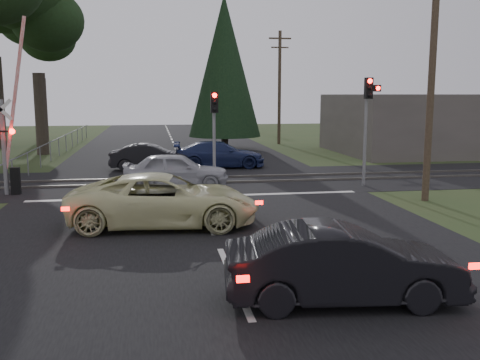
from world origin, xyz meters
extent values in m
plane|color=#2A3D1B|center=(0.00, 0.00, 0.00)|extent=(120.00, 120.00, 0.00)
cube|color=black|center=(0.00, 10.00, 0.01)|extent=(14.00, 100.00, 0.01)
cube|color=black|center=(0.00, 12.00, 0.01)|extent=(120.00, 8.00, 0.01)
cube|color=silver|center=(0.00, 8.20, 0.01)|extent=(13.00, 0.35, 0.00)
cube|color=#59544C|center=(0.00, 11.20, 0.05)|extent=(120.00, 0.12, 0.10)
cube|color=#59544C|center=(0.00, 12.80, 0.05)|extent=(120.00, 0.12, 0.10)
cylinder|color=slate|center=(-7.50, 9.80, 1.90)|extent=(0.18, 0.18, 3.80)
cube|color=white|center=(-7.50, 9.70, 3.40)|extent=(0.88, 0.03, 0.88)
cube|color=white|center=(-7.50, 9.70, 3.40)|extent=(0.88, 0.03, 0.88)
cube|color=black|center=(-7.50, 9.72, 2.55)|extent=(0.90, 0.06, 0.06)
sphere|color=#FF0C07|center=(-7.12, 9.65, 2.55)|extent=(0.22, 0.22, 0.22)
cube|color=black|center=(-7.15, 9.80, 0.55)|extent=(0.35, 0.25, 1.10)
cube|color=red|center=(-6.95, 9.80, 4.00)|extent=(1.16, 0.10, 5.93)
cylinder|color=slate|center=(7.50, 9.60, 1.90)|extent=(0.14, 0.14, 3.80)
cube|color=black|center=(7.50, 9.42, 4.25)|extent=(0.32, 0.24, 0.90)
sphere|color=#FF0C07|center=(7.50, 9.29, 4.55)|extent=(0.20, 0.20, 0.20)
sphere|color=black|center=(7.50, 9.29, 4.25)|extent=(0.18, 0.18, 0.18)
sphere|color=black|center=(7.50, 9.29, 3.95)|extent=(0.18, 0.18, 0.18)
cube|color=black|center=(7.88, 9.42, 4.25)|extent=(0.28, 0.22, 0.28)
sphere|color=#FF0C07|center=(7.88, 9.30, 4.25)|extent=(0.18, 0.18, 0.18)
cylinder|color=slate|center=(1.00, 10.80, 1.60)|extent=(0.14, 0.14, 3.20)
cube|color=black|center=(1.00, 10.62, 3.65)|extent=(0.32, 0.24, 0.90)
sphere|color=#FF0C07|center=(1.00, 10.49, 3.95)|extent=(0.20, 0.20, 0.20)
sphere|color=black|center=(1.00, 10.49, 3.65)|extent=(0.18, 0.18, 0.18)
sphere|color=black|center=(1.00, 10.49, 3.35)|extent=(0.18, 0.18, 0.18)
cylinder|color=#4C3D2D|center=(8.50, 6.00, 4.50)|extent=(0.26, 0.26, 9.00)
cylinder|color=#4C3D2D|center=(8.50, 30.00, 4.50)|extent=(0.26, 0.26, 9.00)
cube|color=#4C3D2D|center=(8.50, 30.00, 8.40)|extent=(1.80, 0.12, 0.12)
cube|color=#4C3D2D|center=(8.50, 30.00, 7.70)|extent=(1.40, 0.10, 0.10)
cylinder|color=#4C3D2D|center=(8.50, 55.00, 4.50)|extent=(0.26, 0.26, 9.00)
cube|color=#4C3D2D|center=(8.50, 55.00, 8.40)|extent=(1.80, 0.12, 0.12)
cube|color=#4C3D2D|center=(8.50, 55.00, 7.70)|extent=(1.40, 0.10, 0.10)
cylinder|color=#473D33|center=(-9.00, 25.00, 2.70)|extent=(0.80, 0.80, 5.40)
ellipsoid|color=black|center=(-9.00, 25.00, 9.60)|extent=(6.00, 6.00, 7.20)
cylinder|color=#473D33|center=(-11.00, 36.00, 2.70)|extent=(0.80, 0.80, 5.40)
ellipsoid|color=black|center=(-11.00, 36.00, 9.60)|extent=(6.00, 6.00, 7.20)
cylinder|color=#473D33|center=(3.50, 26.00, 1.00)|extent=(0.50, 0.50, 2.00)
cone|color=black|center=(3.50, 26.00, 6.00)|extent=(5.20, 5.20, 10.00)
cube|color=#59514C|center=(18.00, 22.00, 2.00)|extent=(14.00, 10.00, 4.00)
imported|color=beige|center=(-1.36, 3.58, 0.80)|extent=(5.96, 3.15, 1.60)
imported|color=black|center=(1.89, -3.13, 0.75)|extent=(4.67, 2.04, 1.49)
imported|color=#A5A6AD|center=(-0.72, 10.27, 0.77)|extent=(4.61, 2.12, 1.53)
imported|color=navy|center=(1.92, 16.51, 0.72)|extent=(5.07, 2.28, 1.44)
imported|color=black|center=(-1.83, 16.12, 0.69)|extent=(4.30, 1.79, 1.38)
camera|label=1|loc=(-1.65, -12.54, 3.97)|focal=40.00mm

